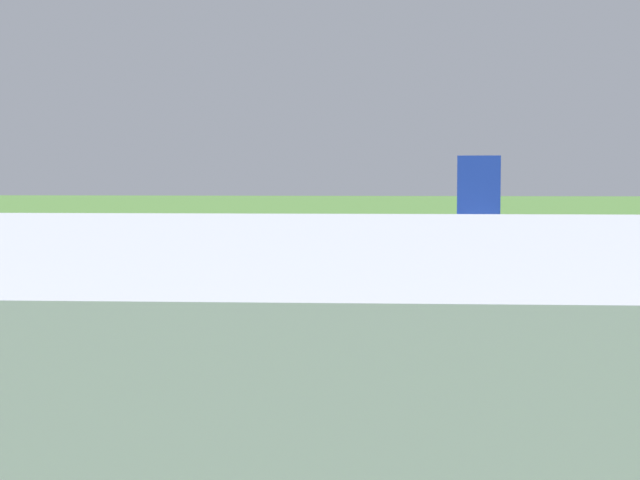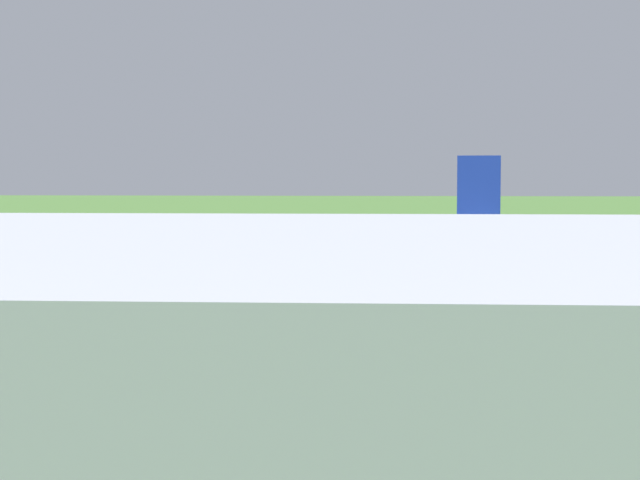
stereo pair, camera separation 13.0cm
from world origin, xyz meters
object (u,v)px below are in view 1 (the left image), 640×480
Objects in this scene: service_truck_baggage at (357,285)px; service_car_followme at (132,290)px; traffic_cone_orange at (285,251)px; airliner_main at (323,241)px; no_stopping_sign at (329,242)px.

service_truck_baggage is 1.33× the size of service_car_followme.
airliner_main is at bearing 103.67° from traffic_cone_orange.
service_car_followme is at bearing 80.30° from traffic_cone_orange.
service_car_followme is (19.24, 28.12, -3.51)m from airliner_main.
airliner_main reaches higher than service_car_followme.
service_car_followme is 8.03× the size of traffic_cone_orange.
no_stopping_sign is (6.82, -68.33, -0.08)m from service_truck_baggage.
service_truck_baggage is (-5.40, 26.98, -2.95)m from airliner_main.
service_truck_baggage reaches higher than service_car_followme.
service_truck_baggage is 2.66× the size of no_stopping_sign.
traffic_cone_orange is at bearing -99.70° from service_car_followme.
service_truck_baggage reaches higher than traffic_cone_orange.
service_car_followme reaches higher than traffic_cone_orange.
no_stopping_sign is at bearing -84.30° from service_truck_baggage.
no_stopping_sign reaches higher than traffic_cone_orange.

